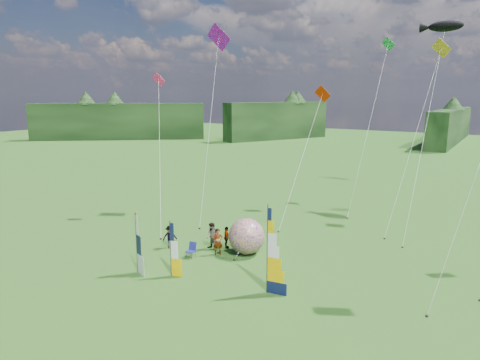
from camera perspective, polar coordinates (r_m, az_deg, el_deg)
The scene contains 17 objects.
ground at distance 22.84m, azimuth -3.45°, elevation -15.65°, with size 220.00×220.00×0.00m, color #3F5822.
treeline_ring at distance 21.32m, azimuth -3.58°, elevation -6.03°, with size 210.00×210.00×8.00m, color #345A26, non-canonical shape.
feather_banner_main at distance 22.68m, azimuth 3.66°, elevation -9.41°, with size 1.27×0.10×4.66m, color #0E153C, non-canonical shape.
side_banner_left at distance 25.21m, azimuth -9.24°, elevation -9.12°, with size 0.90×0.10×3.21m, color #EEB200, non-canonical shape.
side_banner_far at distance 26.02m, azimuth -13.62°, elevation -8.28°, with size 1.04×0.10×3.52m, color white, non-canonical shape.
bol_inflatable at distance 28.36m, azimuth 0.87°, elevation -7.51°, with size 2.39×2.39×2.39m, color navy.
spectator_a at distance 28.29m, azimuth -2.96°, elevation -8.24°, with size 0.65×0.42×1.77m, color #66594C.
spectator_b at distance 29.23m, azimuth -3.75°, elevation -7.49°, with size 0.90×0.45×1.86m, color #66594C.
spectator_c at distance 29.85m, azimuth -9.33°, elevation -7.50°, with size 1.03×0.38×1.59m, color #66594C.
spectator_d at distance 29.46m, azimuth -1.81°, elevation -7.67°, with size 0.89×0.36×1.52m, color #66594C.
camp_chair at distance 28.08m, azimuth -6.59°, elevation -9.28°, with size 0.58×0.58×1.00m, color navy, non-canonical shape.
kite_whale at distance 36.56m, azimuth 23.73°, elevation 8.12°, with size 3.63×16.30×17.80m, color black, non-canonical shape.
kite_rainbow_delta at distance 35.82m, azimuth -4.09°, elevation 8.60°, with size 6.83×10.77×17.31m, color #FF0230, non-canonical shape.
small_kite_red at distance 36.08m, azimuth 8.35°, elevation 4.06°, with size 3.27×12.03×11.71m, color #C22300, non-canonical shape.
small_kite_orange at distance 35.47m, azimuth 22.30°, elevation 6.19°, with size 4.20×10.90×15.37m, color yellow, non-canonical shape.
small_kite_pink at distance 34.16m, azimuth -10.69°, elevation 4.37°, with size 7.11×7.77×12.65m, color #D92863, non-canonical shape.
small_kite_green at distance 40.80m, azimuth 16.88°, elevation 7.76°, with size 2.29×12.00×16.29m, color green, non-canonical shape.
Camera 1 is at (12.11, -16.36, 10.36)m, focal length 32.00 mm.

